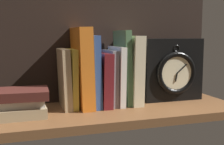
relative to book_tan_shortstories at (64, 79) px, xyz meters
The scene contains 13 objects.
ground_plane 16.99cm from the book_tan_shortstories, 23.52° to the right, with size 84.84×29.22×2.50cm, color brown.
back_panel 18.35cm from the book_tan_shortstories, 35.32° to the left, with size 84.84×1.20×39.57cm, color black.
book_tan_shortstories is the anchor object (origin of this frame).
book_yellow_seinlanguage 2.42cm from the book_tan_shortstories, ahead, with size 1.86×12.22×18.36cm, color gold.
book_orange_pandolfini 6.55cm from the book_tan_shortstories, ahead, with size 4.04×16.16×25.06cm, color orange.
book_blue_modern 9.27cm from the book_tan_shortstories, ahead, with size 2.13×14.45×22.52cm, color #2D4C8E.
book_maroon_dawkins 11.98cm from the book_tan_shortstories, ahead, with size 3.07×15.24×17.07cm, color maroon.
book_gray_chess 14.86cm from the book_tan_shortstories, ahead, with size 2.12×12.72×17.82cm, color gray.
book_white_catcher 17.15cm from the book_tan_shortstories, ahead, with size 1.88×13.91×18.93cm, color silver.
book_green_romantic 19.59cm from the book_tan_shortstories, ahead, with size 1.98×12.65×24.20cm, color #476B44.
book_cream_twain 22.53cm from the book_tan_shortstories, ahead, with size 3.54×14.56×22.45cm, color beige.
framed_clock 37.48cm from the book_tan_shortstories, ahead, with size 21.48×7.05×21.48cm.
book_stack_side 15.79cm from the book_tan_shortstories, 155.91° to the right, with size 16.85×12.95×7.72cm.
Camera 1 is at (-26.07, -85.53, 22.77)cm, focal length 47.35 mm.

